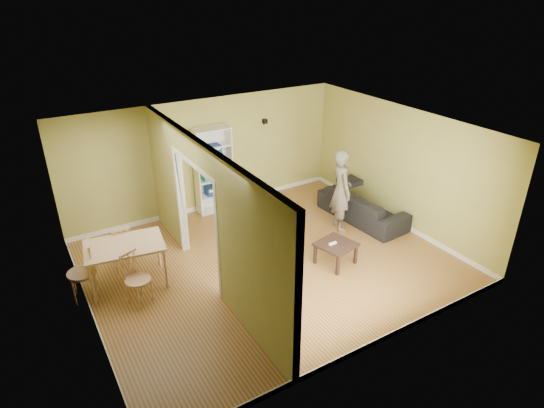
{
  "coord_description": "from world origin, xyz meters",
  "views": [
    {
      "loc": [
        -3.74,
        -6.36,
        4.83
      ],
      "look_at": [
        0.2,
        0.2,
        1.1
      ],
      "focal_mm": 30.0,
      "sensor_mm": 36.0,
      "label": 1
    }
  ],
  "objects": [
    {
      "name": "wall_speaker",
      "position": [
        1.5,
        2.69,
        1.9
      ],
      "size": [
        0.1,
        0.1,
        0.1
      ],
      "primitive_type": "cube",
      "color": "black",
      "rests_on": "room_shell"
    },
    {
      "name": "chair_far",
      "position": [
        -2.43,
        1.21,
        0.46
      ],
      "size": [
        0.43,
        0.43,
        0.92
      ],
      "primitive_type": null,
      "rotation": [
        0.0,
        0.0,
        3.15
      ],
      "color": "tan",
      "rests_on": "ground"
    },
    {
      "name": "person",
      "position": [
        2.01,
        0.38,
        1.05
      ],
      "size": [
        0.9,
        0.79,
        2.1
      ],
      "primitive_type": "imported",
      "rotation": [
        0.0,
        0.0,
        1.28
      ],
      "color": "slate",
      "rests_on": "ground"
    },
    {
      "name": "game_controller",
      "position": [
        0.99,
        -0.68,
        0.45
      ],
      "size": [
        0.16,
        0.04,
        0.03
      ],
      "primitive_type": "cube",
      "color": "white",
      "rests_on": "coffee_table"
    },
    {
      "name": "chair_left",
      "position": [
        -3.22,
        0.65,
        0.52
      ],
      "size": [
        0.55,
        0.55,
        1.05
      ],
      "primitive_type": null,
      "rotation": [
        0.0,
        0.0,
        -1.73
      ],
      "color": "#D1B587",
      "rests_on": "ground"
    },
    {
      "name": "paper_box_navy_b",
      "position": [
        0.08,
        2.56,
        1.3
      ],
      "size": [
        0.39,
        0.26,
        0.2
      ],
      "primitive_type": "cube",
      "color": "navy",
      "rests_on": "bookshelf"
    },
    {
      "name": "partition",
      "position": [
        -1.2,
        0.0,
        1.3
      ],
      "size": [
        0.22,
        5.5,
        2.6
      ],
      "primitive_type": null,
      "color": "#A3A955",
      "rests_on": "ground"
    },
    {
      "name": "sofa",
      "position": [
        2.7,
        0.43,
        0.41
      ],
      "size": [
        2.21,
        1.07,
        0.82
      ],
      "primitive_type": "imported",
      "rotation": [
        0.0,
        0.0,
        1.64
      ],
      "color": "black",
      "rests_on": "ground"
    },
    {
      "name": "chair_near",
      "position": [
        -2.46,
        0.07,
        0.46
      ],
      "size": [
        0.55,
        0.55,
        0.92
      ],
      "primitive_type": null,
      "rotation": [
        0.0,
        0.0,
        0.41
      ],
      "color": "tan",
      "rests_on": "ground"
    },
    {
      "name": "paper_box_navy_c",
      "position": [
        0.04,
        2.56,
        1.51
      ],
      "size": [
        0.4,
        0.26,
        0.21
      ],
      "primitive_type": "cube",
      "color": "navy",
      "rests_on": "bookshelf"
    },
    {
      "name": "dining_table",
      "position": [
        -2.48,
        0.65,
        0.74
      ],
      "size": [
        1.31,
        0.87,
        0.82
      ],
      "rotation": [
        0.0,
        0.0,
        -0.15
      ],
      "color": "#DBB586",
      "rests_on": "ground"
    },
    {
      "name": "paper_box_navy_a",
      "position": [
        0.05,
        2.56,
        0.52
      ],
      "size": [
        0.4,
        0.26,
        0.2
      ],
      "primitive_type": "cube",
      "color": "navy",
      "rests_on": "bookshelf"
    },
    {
      "name": "coffee_table",
      "position": [
        1.06,
        -0.7,
        0.37
      ],
      "size": [
        0.65,
        0.65,
        0.43
      ],
      "rotation": [
        0.0,
        0.0,
        0.23
      ],
      "color": "black",
      "rests_on": "ground"
    },
    {
      "name": "room_shell",
      "position": [
        0.0,
        0.0,
        1.3
      ],
      "size": [
        6.5,
        6.5,
        6.5
      ],
      "color": "#A27C40",
      "rests_on": "ground"
    },
    {
      "name": "bookshelf",
      "position": [
        0.06,
        2.61,
        0.99
      ],
      "size": [
        0.84,
        0.37,
        1.99
      ],
      "color": "white",
      "rests_on": "ground"
    },
    {
      "name": "paper_box_teal",
      "position": [
        0.01,
        2.56,
        0.92
      ],
      "size": [
        0.44,
        0.29,
        0.23
      ],
      "primitive_type": "cube",
      "color": "#106862",
      "rests_on": "bookshelf"
    }
  ]
}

